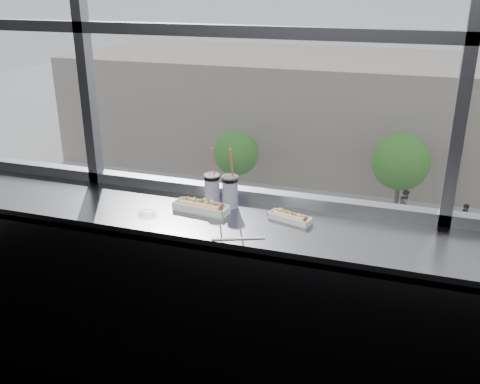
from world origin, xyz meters
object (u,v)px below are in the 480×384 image
(wrapper, at_px, (147,213))
(car_far_b, at_px, (437,233))
(tree_center, at_px, (401,162))
(car_near_c, at_px, (320,303))
(car_near_a, at_px, (99,262))
(soda_cup_right, at_px, (230,190))
(loose_straw, at_px, (238,239))
(pedestrian_b, at_px, (405,202))
(soda_cup_left, at_px, (212,188))
(pedestrian_c, at_px, (466,216))
(hotdog_tray_right, at_px, (290,217))
(car_far_a, at_px, (239,209))
(car_near_b, at_px, (210,284))
(tree_left, at_px, (236,153))
(hotdog_tray_left, at_px, (201,206))

(wrapper, relative_size, car_far_b, 0.02)
(tree_center, bearing_deg, car_near_c, -101.17)
(car_near_a, distance_m, tree_center, 17.61)
(soda_cup_right, bearing_deg, car_near_a, 127.00)
(loose_straw, distance_m, pedestrian_b, 30.39)
(soda_cup_left, height_order, pedestrian_c, soda_cup_left)
(hotdog_tray_right, height_order, car_far_a, hotdog_tray_right)
(car_near_b, height_order, tree_center, tree_center)
(car_far_a, distance_m, pedestrian_b, 9.81)
(pedestrian_b, height_order, tree_left, tree_left)
(car_near_b, xyz_separation_m, car_far_a, (-1.35, 8.00, 0.06))
(car_near_c, distance_m, pedestrian_c, 12.77)
(hotdog_tray_left, distance_m, tree_center, 29.53)
(wrapper, relative_size, car_near_b, 0.02)
(hotdog_tray_right, xyz_separation_m, tree_center, (0.15, 28.21, -8.59))
(car_near_a, bearing_deg, soda_cup_left, -142.70)
(hotdog_tray_right, relative_size, tree_left, 0.05)
(car_near_b, xyz_separation_m, car_far_b, (9.38, 8.00, 0.17))
(hotdog_tray_left, bearing_deg, tree_left, 114.19)
(hotdog_tray_left, xyz_separation_m, loose_straw, (0.29, -0.25, -0.03))
(car_far_a, height_order, pedestrian_b, pedestrian_b)
(soda_cup_left, relative_size, car_far_a, 0.05)
(wrapper, bearing_deg, soda_cup_right, 32.67)
(pedestrian_b, bearing_deg, soda_cup_right, 177.91)
(loose_straw, relative_size, car_far_b, 0.04)
(hotdog_tray_right, distance_m, car_near_b, 20.87)
(hotdog_tray_right, distance_m, car_far_a, 27.90)
(hotdog_tray_left, relative_size, hotdog_tray_right, 1.31)
(pedestrian_b, bearing_deg, tree_center, 73.71)
(hotdog_tray_right, height_order, car_far_b, hotdog_tray_right)
(soda_cup_right, relative_size, pedestrian_c, 0.17)
(car_near_c, xyz_separation_m, tree_left, (-7.65, 12.00, 2.05))
(car_far_b, bearing_deg, soda_cup_left, 174.35)
(loose_straw, xyz_separation_m, wrapper, (-0.54, 0.12, 0.01))
(soda_cup_left, height_order, tree_center, soda_cup_left)
(hotdog_tray_left, height_order, car_far_a, hotdog_tray_left)
(car_near_a, relative_size, tree_center, 1.20)
(tree_left, height_order, tree_center, tree_center)
(tree_left, bearing_deg, wrapper, -72.13)
(wrapper, bearing_deg, car_near_b, 110.97)
(soda_cup_right, distance_m, car_near_c, 19.72)
(car_near_a, height_order, car_near_c, car_near_a)
(hotdog_tray_left, distance_m, wrapper, 0.28)
(hotdog_tray_right, relative_size, soda_cup_right, 0.71)
(soda_cup_right, distance_m, car_near_b, 20.74)
(tree_left, relative_size, tree_center, 0.87)
(loose_straw, distance_m, car_far_b, 26.95)
(car_far_a, bearing_deg, car_near_b, -168.18)
(tree_center, bearing_deg, pedestrian_b, -16.29)
(hotdog_tray_left, relative_size, wrapper, 2.91)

